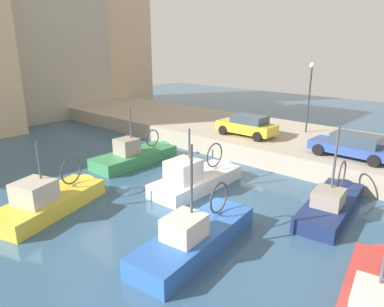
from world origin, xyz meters
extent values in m
plane|color=#335675|center=(0.00, 0.00, 0.00)|extent=(80.00, 80.00, 0.00)
cube|color=#ADA08C|center=(11.50, 0.00, 0.60)|extent=(9.00, 56.00, 1.20)
cone|color=#BC3833|center=(1.69, -7.27, 0.00)|extent=(1.18, 1.77, 1.64)
cube|color=#896B4C|center=(-1.17, -7.78, 0.54)|extent=(5.13, 2.52, 0.08)
cube|color=beige|center=(-2.23, -7.97, 0.99)|extent=(1.46, 1.39, 0.81)
cube|color=gold|center=(-4.22, 5.03, 0.00)|extent=(5.66, 3.50, 1.46)
cone|color=gold|center=(-1.36, 5.95, 0.00)|extent=(1.40, 1.97, 1.78)
cube|color=#896B4C|center=(-4.22, 5.03, 0.66)|extent=(5.41, 3.28, 0.08)
cube|color=#B7AD99|center=(-4.93, 4.81, 1.19)|extent=(1.81, 1.83, 0.99)
cylinder|color=#4C4C51|center=(-4.52, 4.94, 1.99)|extent=(0.10, 0.10, 2.66)
torus|color=#3F3833|center=(-2.80, 5.49, 1.43)|extent=(1.29, 0.48, 1.33)
sphere|color=white|center=(-6.07, 5.59, 0.22)|extent=(0.32, 0.32, 0.32)
cube|color=navy|center=(4.02, -4.45, 0.00)|extent=(5.68, 2.33, 1.26)
cone|color=navy|center=(7.11, -4.07, 0.00)|extent=(1.08, 1.61, 1.51)
cube|color=#B2A893|center=(4.02, -4.45, 0.57)|extent=(5.45, 2.17, 0.08)
cube|color=gray|center=(3.38, -4.52, 0.96)|extent=(1.44, 1.31, 0.71)
cylinder|color=#4C4C51|center=(3.77, -4.48, 2.31)|extent=(0.10, 0.10, 3.48)
torus|color=#3F3833|center=(5.55, -4.26, 1.35)|extent=(1.35, 0.24, 1.35)
sphere|color=white|center=(2.27, -3.73, 0.19)|extent=(0.32, 0.32, 0.32)
cube|color=#388951|center=(2.66, 7.48, 0.00)|extent=(5.59, 2.13, 1.47)
cone|color=#388951|center=(5.78, 7.53, 0.00)|extent=(0.93, 1.85, 1.83)
cube|color=#9E7A51|center=(2.66, 7.48, 0.66)|extent=(5.36, 1.96, 0.08)
cube|color=gray|center=(2.08, 7.47, 1.20)|extent=(1.25, 1.24, 1.01)
cylinder|color=#4C4C51|center=(2.44, 7.47, 2.16)|extent=(0.10, 0.10, 2.99)
torus|color=#3F3833|center=(4.21, 7.50, 1.34)|extent=(1.14, 0.10, 1.13)
sphere|color=white|center=(0.97, 8.57, 0.22)|extent=(0.32, 0.32, 0.32)
cube|color=white|center=(2.23, 1.90, 0.00)|extent=(5.40, 2.11, 1.43)
cone|color=white|center=(5.26, 1.97, 0.00)|extent=(0.94, 1.82, 1.80)
cube|color=#B2A893|center=(2.23, 1.90, 0.64)|extent=(5.19, 1.95, 0.08)
cube|color=beige|center=(1.19, 1.88, 1.23)|extent=(1.55, 1.39, 1.09)
cylinder|color=#4C4C51|center=(1.64, 1.89, 1.96)|extent=(0.10, 0.10, 2.64)
torus|color=#3F3833|center=(3.73, 1.93, 1.44)|extent=(1.37, 0.11, 1.37)
sphere|color=white|center=(0.60, 2.97, 0.21)|extent=(0.32, 0.32, 0.32)
cube|color=#2D60B7|center=(-2.17, -1.87, 0.00)|extent=(5.96, 2.46, 1.53)
cone|color=#2D60B7|center=(1.05, -1.49, 0.00)|extent=(1.08, 1.71, 1.62)
cube|color=#9E7A51|center=(-2.17, -1.87, 0.69)|extent=(5.71, 2.29, 0.08)
cube|color=beige|center=(-2.84, -1.95, 1.15)|extent=(1.52, 1.34, 0.85)
cylinder|color=#4C4C51|center=(-2.42, -1.90, 2.37)|extent=(0.10, 0.10, 3.37)
torus|color=#3F3833|center=(-0.56, -1.68, 1.44)|extent=(1.29, 0.23, 1.29)
sphere|color=white|center=(-4.01, -1.10, 0.23)|extent=(0.32, 0.32, 0.32)
cube|color=#334C9E|center=(9.07, -3.44, 1.72)|extent=(1.81, 4.37, 0.50)
cube|color=#384756|center=(9.06, -3.66, 2.26)|extent=(1.57, 2.46, 0.58)
cylinder|color=black|center=(8.24, -1.95, 1.52)|extent=(0.23, 0.64, 0.64)
cylinder|color=black|center=(9.96, -1.98, 1.52)|extent=(0.23, 0.64, 0.64)
cylinder|color=black|center=(8.18, -4.90, 1.52)|extent=(0.23, 0.64, 0.64)
cylinder|color=black|center=(9.90, -4.94, 1.52)|extent=(0.23, 0.64, 0.64)
cube|color=gold|center=(9.29, 3.56, 1.79)|extent=(1.67, 4.06, 0.65)
cube|color=#384756|center=(9.29, 3.36, 2.38)|extent=(1.46, 2.28, 0.53)
cylinder|color=black|center=(8.46, 4.93, 1.52)|extent=(0.23, 0.64, 0.64)
cylinder|color=black|center=(10.09, 4.94, 1.52)|extent=(0.23, 0.64, 0.64)
cylinder|color=black|center=(8.48, 2.18, 1.52)|extent=(0.23, 0.64, 0.64)
cylinder|color=black|center=(10.12, 2.19, 1.52)|extent=(0.23, 0.64, 0.64)
cylinder|color=#38383D|center=(13.00, 0.96, 3.45)|extent=(0.12, 0.12, 4.50)
sphere|color=#F2EACC|center=(13.00, 0.96, 5.85)|extent=(0.36, 0.36, 0.36)
cube|color=#B2A899|center=(7.54, 26.98, 6.08)|extent=(9.61, 8.02, 12.15)
cube|color=beige|center=(16.09, 28.93, 10.76)|extent=(7.65, 8.18, 21.52)
camera|label=1|loc=(-10.79, -9.43, 7.21)|focal=33.18mm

